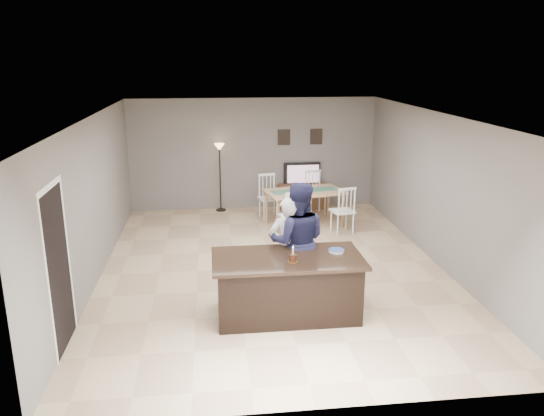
{
  "coord_description": "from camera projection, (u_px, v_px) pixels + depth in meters",
  "views": [
    {
      "loc": [
        -1.04,
        -8.78,
        3.65
      ],
      "look_at": [
        -0.05,
        -0.3,
        1.2
      ],
      "focal_mm": 35.0,
      "sensor_mm": 36.0,
      "label": 1
    }
  ],
  "objects": [
    {
      "name": "floor",
      "position": [
        273.0,
        268.0,
        9.5
      ],
      "size": [
        8.0,
        8.0,
        0.0
      ],
      "primitive_type": "plane",
      "color": "tan",
      "rests_on": "ground"
    },
    {
      "name": "man",
      "position": [
        297.0,
        241.0,
        8.08
      ],
      "size": [
        1.0,
        0.84,
        1.86
      ],
      "primitive_type": "imported",
      "rotation": [
        0.0,
        0.0,
        2.98
      ],
      "color": "#1A1A39",
      "rests_on": "floor"
    },
    {
      "name": "dining_table",
      "position": [
        304.0,
        197.0,
        11.73
      ],
      "size": [
        1.95,
        2.18,
        1.03
      ],
      "rotation": [
        0.0,
        0.0,
        0.2
      ],
      "color": "tan",
      "rests_on": "floor"
    },
    {
      "name": "room_shell",
      "position": [
        273.0,
        176.0,
        9.04
      ],
      "size": [
        8.0,
        8.0,
        8.0
      ],
      "color": "slate",
      "rests_on": "floor"
    },
    {
      "name": "television",
      "position": [
        303.0,
        174.0,
        13.07
      ],
      "size": [
        0.91,
        0.12,
        0.53
      ],
      "primitive_type": "imported",
      "rotation": [
        0.0,
        0.0,
        3.14
      ],
      "color": "black",
      "rests_on": "tv_console"
    },
    {
      "name": "floor_lamp",
      "position": [
        220.0,
        159.0,
        12.68
      ],
      "size": [
        0.25,
        0.25,
        1.65
      ],
      "color": "black",
      "rests_on": "floor"
    },
    {
      "name": "tv_screen_glow",
      "position": [
        303.0,
        174.0,
        12.99
      ],
      "size": [
        0.78,
        0.0,
        0.78
      ],
      "primitive_type": "plane",
      "rotation": [
        1.57,
        0.0,
        3.14
      ],
      "color": "orange",
      "rests_on": "tv_console"
    },
    {
      "name": "kitchen_island",
      "position": [
        287.0,
        286.0,
        7.66
      ],
      "size": [
        2.15,
        1.1,
        0.9
      ],
      "color": "black",
      "rests_on": "floor"
    },
    {
      "name": "tv_console",
      "position": [
        303.0,
        196.0,
        13.16
      ],
      "size": [
        1.2,
        0.4,
        0.6
      ],
      "primitive_type": "cube",
      "color": "brown",
      "rests_on": "floor"
    },
    {
      "name": "picture_frames",
      "position": [
        300.0,
        137.0,
        12.95
      ],
      "size": [
        1.1,
        0.02,
        0.38
      ],
      "color": "black",
      "rests_on": "room_shell"
    },
    {
      "name": "birthday_cake",
      "position": [
        293.0,
        258.0,
        7.36
      ],
      "size": [
        0.15,
        0.15,
        0.22
      ],
      "color": "gold",
      "rests_on": "kitchen_island"
    },
    {
      "name": "plate_stack",
      "position": [
        336.0,
        251.0,
        7.73
      ],
      "size": [
        0.23,
        0.23,
        0.04
      ],
      "color": "white",
      "rests_on": "kitchen_island"
    },
    {
      "name": "doorway",
      "position": [
        57.0,
        255.0,
        6.63
      ],
      "size": [
        0.0,
        2.1,
        2.65
      ],
      "color": "black",
      "rests_on": "floor"
    },
    {
      "name": "woman",
      "position": [
        288.0,
        249.0,
        8.1
      ],
      "size": [
        0.63,
        0.44,
        1.64
      ],
      "primitive_type": "imported",
      "rotation": [
        0.0,
        0.0,
        3.06
      ],
      "color": "#B2B2B6",
      "rests_on": "floor"
    }
  ]
}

